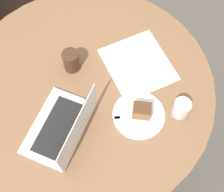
{
  "coord_description": "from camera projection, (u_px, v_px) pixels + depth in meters",
  "views": [
    {
      "loc": [
        -0.47,
        0.53,
        2.05
      ],
      "look_at": [
        -0.14,
        0.0,
        0.78
      ],
      "focal_mm": 50.0,
      "sensor_mm": 36.0,
      "label": 1
    }
  ],
  "objects": [
    {
      "name": "cake_slice",
      "position": [
        141.0,
        111.0,
        1.38
      ],
      "size": [
        0.1,
        0.09,
        0.07
      ],
      "rotation": [
        0.0,
        0.0,
        0.44
      ],
      "color": "brown",
      "rests_on": "plate"
    },
    {
      "name": "fork",
      "position": [
        129.0,
        117.0,
        1.4
      ],
      "size": [
        0.15,
        0.11,
        0.0
      ],
      "rotation": [
        0.0,
        0.0,
        6.9
      ],
      "color": "silver",
      "rests_on": "plate"
    },
    {
      "name": "plate",
      "position": [
        139.0,
        115.0,
        1.41
      ],
      "size": [
        0.24,
        0.24,
        0.01
      ],
      "color": "silver",
      "rests_on": "dining_table"
    },
    {
      "name": "dining_table",
      "position": [
        89.0,
        99.0,
        1.63
      ],
      "size": [
        1.23,
        1.23,
        0.74
      ],
      "color": "brown",
      "rests_on": "ground_plane"
    },
    {
      "name": "ground_plane",
      "position": [
        94.0,
        135.0,
        2.15
      ],
      "size": [
        12.0,
        12.0,
        0.0
      ],
      "primitive_type": "plane",
      "color": "#4C4742"
    },
    {
      "name": "paper_document",
      "position": [
        138.0,
        64.0,
        1.53
      ],
      "size": [
        0.43,
        0.43,
        0.0
      ],
      "rotation": [
        0.0,
        0.0,
        -0.58
      ],
      "color": "white",
      "rests_on": "dining_table"
    },
    {
      "name": "chair",
      "position": [
        9.0,
        10.0,
        2.03
      ],
      "size": [
        0.56,
        0.56,
        0.91
      ],
      "rotation": [
        0.0,
        0.0,
        8.99
      ],
      "color": "black",
      "rests_on": "ground_plane"
    },
    {
      "name": "laptop",
      "position": [
        63.0,
        128.0,
        1.35
      ],
      "size": [
        0.27,
        0.37,
        0.21
      ],
      "rotation": [
        0.0,
        0.0,
        4.87
      ],
      "color": "silver",
      "rests_on": "dining_table"
    },
    {
      "name": "water_glass",
      "position": [
        181.0,
        108.0,
        1.38
      ],
      "size": [
        0.08,
        0.08,
        0.09
      ],
      "color": "silver",
      "rests_on": "dining_table"
    },
    {
      "name": "coffee_glass",
      "position": [
        71.0,
        61.0,
        1.48
      ],
      "size": [
        0.08,
        0.08,
        0.11
      ],
      "color": "#3D2619",
      "rests_on": "dining_table"
    }
  ]
}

